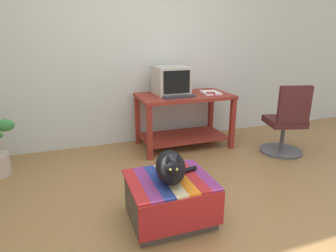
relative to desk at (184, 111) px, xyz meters
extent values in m
plane|color=olive|center=(-0.49, -1.60, -0.48)|extent=(14.00, 14.00, 0.00)
cube|color=silver|center=(-0.49, 0.45, 0.82)|extent=(8.00, 0.10, 2.60)
cube|color=maroon|center=(-0.56, -0.30, -0.15)|extent=(0.06, 0.06, 0.67)
cube|color=maroon|center=(0.56, -0.30, -0.15)|extent=(0.06, 0.06, 0.67)
cube|color=maroon|center=(0.56, 0.30, -0.15)|extent=(0.06, 0.06, 0.67)
cube|color=maroon|center=(-0.56, 0.30, -0.15)|extent=(0.06, 0.06, 0.67)
cube|color=maroon|center=(0.00, 0.00, -0.35)|extent=(1.11, 0.58, 0.02)
cube|color=maroon|center=(0.00, 0.00, 0.21)|extent=(1.20, 0.68, 0.04)
cube|color=#BCB7A8|center=(-0.15, 0.09, 0.24)|extent=(0.29, 0.29, 0.02)
cube|color=#BCB7A8|center=(-0.15, 0.09, 0.40)|extent=(0.42, 0.41, 0.36)
cube|color=black|center=(-0.15, -0.12, 0.41)|extent=(0.34, 0.01, 0.28)
cube|color=#333338|center=(-0.13, -0.15, 0.24)|extent=(0.41, 0.19, 0.02)
cube|color=white|center=(0.36, -0.05, 0.24)|extent=(0.25, 0.30, 0.02)
cube|color=#4C4238|center=(-0.74, -1.49, -0.31)|extent=(0.62, 0.52, 0.34)
cube|color=#AD2323|center=(-0.74, -1.78, -0.27)|extent=(0.65, 0.01, 0.28)
cube|color=#AD2323|center=(-1.02, -1.49, -0.13)|extent=(0.09, 0.56, 0.02)
cube|color=#7A2D6B|center=(-0.92, -1.49, -0.13)|extent=(0.09, 0.56, 0.02)
cube|color=navy|center=(-0.83, -1.49, -0.13)|extent=(0.09, 0.56, 0.02)
cube|color=beige|center=(-0.74, -1.49, -0.13)|extent=(0.09, 0.56, 0.02)
cube|color=orange|center=(-0.64, -1.49, -0.13)|extent=(0.09, 0.56, 0.02)
cube|color=#AD2323|center=(-0.55, -1.49, -0.13)|extent=(0.09, 0.56, 0.02)
cube|color=#7A2D6B|center=(-0.46, -1.49, -0.13)|extent=(0.09, 0.56, 0.02)
ellipsoid|color=black|center=(-0.74, -1.52, 0.00)|extent=(0.31, 0.42, 0.23)
sphere|color=black|center=(-0.78, -1.66, 0.06)|extent=(0.12, 0.12, 0.12)
cylinder|color=black|center=(-0.63, -1.45, -0.10)|extent=(0.30, 0.10, 0.04)
cone|color=black|center=(-0.81, -1.65, 0.14)|extent=(0.05, 0.05, 0.06)
cone|color=black|center=(-0.74, -1.67, 0.14)|extent=(0.05, 0.05, 0.06)
sphere|color=#C6D151|center=(-0.81, -1.71, 0.07)|extent=(0.02, 0.02, 0.02)
sphere|color=#C6D151|center=(-0.77, -1.72, 0.07)|extent=(0.02, 0.02, 0.02)
ellipsoid|color=#38843D|center=(-2.08, -0.11, 0.05)|extent=(0.20, 0.10, 0.13)
cylinder|color=#4C4C51|center=(1.10, -0.63, -0.47)|extent=(0.52, 0.52, 0.03)
cylinder|color=#4C4C51|center=(1.10, -0.63, -0.28)|extent=(0.05, 0.05, 0.34)
cube|color=#471E1E|center=(1.10, -0.63, -0.07)|extent=(0.52, 0.52, 0.08)
cube|color=#471E1E|center=(1.05, -0.82, 0.19)|extent=(0.38, 0.16, 0.44)
cube|color=#A31E1E|center=(0.30, -0.16, 0.25)|extent=(0.12, 0.07, 0.04)
camera|label=1|loc=(-1.42, -3.38, 0.94)|focal=30.59mm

